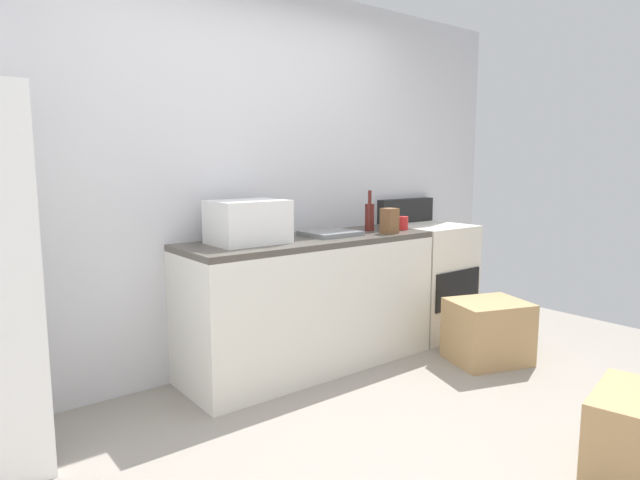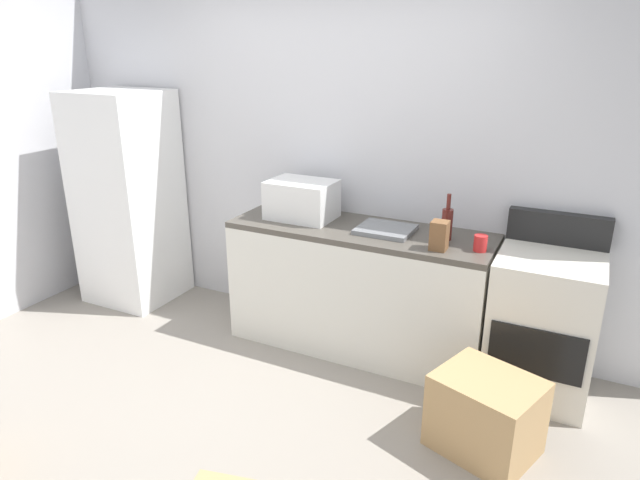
% 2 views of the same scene
% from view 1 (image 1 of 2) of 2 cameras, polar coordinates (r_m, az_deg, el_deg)
% --- Properties ---
extents(ground_plane, '(6.00, 6.00, 0.00)m').
position_cam_1_polar(ground_plane, '(2.87, 9.42, -21.12)').
color(ground_plane, gray).
extents(wall_back, '(5.00, 0.10, 2.60)m').
position_cam_1_polar(wall_back, '(3.72, -8.09, 6.55)').
color(wall_back, silver).
rests_on(wall_back, ground_plane).
extents(kitchen_counter, '(1.80, 0.60, 0.90)m').
position_cam_1_polar(kitchen_counter, '(3.72, -1.06, -6.63)').
color(kitchen_counter, silver).
rests_on(kitchen_counter, ground_plane).
extents(stove_oven, '(0.60, 0.61, 1.10)m').
position_cam_1_polar(stove_oven, '(4.54, 11.30, -3.88)').
color(stove_oven, silver).
rests_on(stove_oven, ground_plane).
extents(microwave, '(0.46, 0.34, 0.27)m').
position_cam_1_polar(microwave, '(3.38, -7.64, 1.92)').
color(microwave, white).
rests_on(microwave, kitchen_counter).
extents(sink_basin, '(0.36, 0.32, 0.03)m').
position_cam_1_polar(sink_basin, '(3.74, 1.10, 0.73)').
color(sink_basin, slate).
rests_on(sink_basin, kitchen_counter).
extents(wine_bottle, '(0.07, 0.07, 0.30)m').
position_cam_1_polar(wine_bottle, '(4.01, 5.27, 2.55)').
color(wine_bottle, '#591E19').
rests_on(wine_bottle, kitchen_counter).
extents(coffee_mug, '(0.08, 0.08, 0.10)m').
position_cam_1_polar(coffee_mug, '(4.11, 8.77, 1.78)').
color(coffee_mug, red).
rests_on(coffee_mug, kitchen_counter).
extents(knife_block, '(0.10, 0.10, 0.18)m').
position_cam_1_polar(knife_block, '(3.88, 7.37, 2.03)').
color(knife_block, brown).
rests_on(knife_block, kitchen_counter).
extents(cardboard_box_medium, '(0.58, 0.40, 0.38)m').
position_cam_1_polar(cardboard_box_medium, '(2.93, 29.91, -17.30)').
color(cardboard_box_medium, tan).
rests_on(cardboard_box_medium, ground_plane).
extents(cardboard_box_small, '(0.62, 0.57, 0.44)m').
position_cam_1_polar(cardboard_box_small, '(4.04, 17.34, -9.23)').
color(cardboard_box_small, tan).
rests_on(cardboard_box_small, ground_plane).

